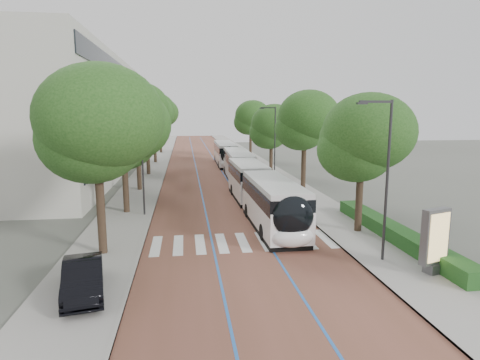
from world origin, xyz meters
name	(u,v)px	position (x,y,z in m)	size (l,w,h in m)	color
ground	(242,248)	(0.00, 0.00, 0.00)	(160.00, 160.00, 0.00)	#51544C
road	(205,162)	(0.00, 40.00, 0.01)	(11.00, 140.00, 0.02)	brown
sidewalk_left	(156,162)	(-7.50, 40.00, 0.06)	(4.00, 140.00, 0.12)	gray
sidewalk_right	(253,161)	(7.50, 40.00, 0.06)	(4.00, 140.00, 0.12)	gray
kerb_left	(168,162)	(-5.60, 40.00, 0.06)	(0.20, 140.00, 0.14)	gray
kerb_right	(241,161)	(5.60, 40.00, 0.06)	(0.20, 140.00, 0.14)	gray
zebra_crossing	(243,242)	(0.20, 1.00, 0.03)	(10.55, 3.60, 0.01)	silver
lane_line_left	(195,162)	(-1.60, 40.00, 0.02)	(0.12, 126.00, 0.01)	#235EB2
lane_line_right	(216,162)	(1.60, 40.00, 0.02)	(0.12, 126.00, 0.01)	#235EB2
office_building	(40,117)	(-19.47, 28.00, 7.00)	(18.11, 40.00, 14.00)	#A6A499
hedge	(395,233)	(9.10, 0.00, 0.52)	(1.20, 14.00, 0.80)	#194618
streetlight_near	(384,168)	(6.62, -3.00, 4.82)	(1.82, 0.20, 8.00)	#2B2B2D
streetlight_far	(273,137)	(6.62, 22.00, 4.82)	(1.82, 0.20, 8.00)	#2B2B2D
lamp_post_left	(142,160)	(-6.10, 8.00, 4.12)	(0.14, 0.14, 8.00)	#2B2B2D
trees_left	(143,119)	(-7.50, 24.18, 6.76)	(6.43, 61.36, 9.79)	black
trees_right	(281,126)	(7.70, 22.78, 6.05)	(5.79, 47.69, 8.93)	black
lead_bus	(261,193)	(2.47, 7.35, 1.63)	(2.83, 18.44, 3.20)	black
bus_queued_0	(239,166)	(2.87, 22.83, 1.62)	(2.84, 12.46, 3.20)	white
bus_queued_1	(225,154)	(2.72, 36.03, 1.62)	(2.67, 12.43, 3.20)	white
ad_panel	(435,240)	(8.27, -4.95, 1.73)	(1.53, 0.84, 3.07)	#59595B
parked_car	(83,278)	(-7.29, -5.07, 0.85)	(1.54, 4.42, 1.46)	black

